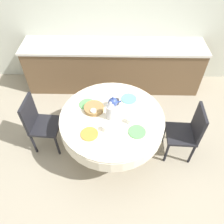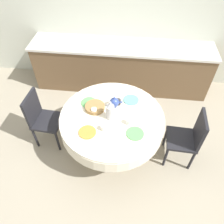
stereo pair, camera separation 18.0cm
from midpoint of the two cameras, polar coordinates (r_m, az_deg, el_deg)
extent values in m
plane|color=#9E937F|center=(3.44, 1.52, -9.33)|extent=(12.00, 12.00, 0.00)
cube|color=beige|center=(4.08, 4.60, 24.27)|extent=(7.00, 0.05, 2.60)
cube|color=brown|center=(4.21, 3.63, 11.46)|extent=(3.20, 0.60, 0.85)
cube|color=beige|center=(3.97, 3.94, 16.71)|extent=(3.24, 0.64, 0.04)
cylinder|color=brown|center=(3.42, 1.53, -9.15)|extent=(0.44, 0.44, 0.04)
cylinder|color=brown|center=(3.21, 1.62, -6.54)|extent=(0.11, 0.11, 0.48)
cylinder|color=silver|center=(2.95, 1.75, -2.72)|extent=(1.39, 1.39, 0.18)
cylinder|color=silver|center=(2.87, 1.80, -1.36)|extent=(1.38, 1.38, 0.03)
cube|color=black|center=(3.18, 19.23, -6.80)|extent=(0.42, 0.42, 0.04)
cube|color=black|center=(3.05, 23.67, -4.33)|extent=(0.05, 0.38, 0.45)
cylinder|color=black|center=(3.22, 15.39, -11.40)|extent=(0.04, 0.04, 0.41)
cylinder|color=black|center=(3.42, 15.22, -6.40)|extent=(0.04, 0.04, 0.41)
cylinder|color=black|center=(3.30, 21.55, -11.83)|extent=(0.04, 0.04, 0.41)
cylinder|color=black|center=(3.50, 20.95, -6.93)|extent=(0.04, 0.04, 0.41)
cube|color=black|center=(3.32, -14.92, -2.34)|extent=(0.43, 0.43, 0.04)
cube|color=black|center=(3.22, -18.71, 1.00)|extent=(0.06, 0.38, 0.45)
cylinder|color=black|center=(3.53, -10.59, -3.02)|extent=(0.04, 0.04, 0.41)
cylinder|color=black|center=(3.33, -12.47, -7.56)|extent=(0.04, 0.04, 0.41)
cylinder|color=black|center=(3.65, -15.83, -2.16)|extent=(0.04, 0.04, 0.41)
cylinder|color=black|center=(3.46, -17.96, -6.48)|extent=(0.04, 0.04, 0.41)
cylinder|color=orange|center=(2.69, -4.54, -5.35)|extent=(0.22, 0.22, 0.01)
cylinder|color=white|center=(2.69, -0.22, -4.16)|extent=(0.08, 0.08, 0.08)
cylinder|color=#5BA85B|center=(2.70, 7.98, -5.66)|extent=(0.22, 0.22, 0.01)
cylinder|color=white|center=(2.77, 6.27, -2.52)|extent=(0.08, 0.08, 0.08)
cylinder|color=#5BA85B|center=(3.04, -4.35, 2.43)|extent=(0.22, 0.22, 0.01)
cylinder|color=white|center=(2.88, -2.94, 0.23)|extent=(0.08, 0.08, 0.08)
cylinder|color=#60BCB7|center=(3.09, 6.70, 3.12)|extent=(0.22, 0.22, 0.01)
cylinder|color=#28282D|center=(3.00, 3.32, 2.60)|extent=(0.08, 0.08, 0.08)
cylinder|color=#B2B2B7|center=(2.77, 1.38, -0.05)|extent=(0.11, 0.11, 0.20)
cone|color=#B2B2B7|center=(2.68, 1.43, 1.77)|extent=(0.10, 0.10, 0.05)
sphere|color=#B2B2B7|center=(2.66, 1.44, 2.37)|extent=(0.03, 0.03, 0.03)
cylinder|color=#33478E|center=(2.99, 2.31, 1.53)|extent=(0.07, 0.07, 0.01)
sphere|color=#33478E|center=(2.94, 2.35, 2.50)|extent=(0.13, 0.13, 0.13)
cylinder|color=#33478E|center=(2.93, 3.85, 2.47)|extent=(0.08, 0.02, 0.05)
sphere|color=#33478E|center=(2.88, 2.40, 3.63)|extent=(0.03, 0.03, 0.03)
cylinder|color=olive|center=(2.94, -2.75, 1.23)|extent=(0.27, 0.27, 0.05)
camera|label=1|loc=(0.09, -88.16, 1.96)|focal=35.00mm
camera|label=2|loc=(0.09, 91.84, -1.96)|focal=35.00mm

